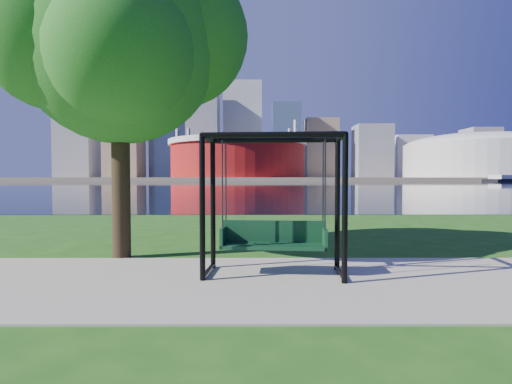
{
  "coord_description": "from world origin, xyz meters",
  "views": [
    {
      "loc": [
        0.26,
        -7.27,
        1.81
      ],
      "look_at": [
        0.28,
        0.0,
        1.55
      ],
      "focal_mm": 28.0,
      "sensor_mm": 36.0,
      "label": 1
    }
  ],
  "objects": [
    {
      "name": "stadium",
      "position": [
        -10.0,
        235.0,
        14.23
      ],
      "size": [
        83.0,
        83.0,
        32.0
      ],
      "color": "maroon",
      "rests_on": "far_bank"
    },
    {
      "name": "swing",
      "position": [
        0.6,
        0.01,
        1.25
      ],
      "size": [
        2.6,
        1.29,
        2.58
      ],
      "rotation": [
        0.0,
        0.0,
        -0.08
      ],
      "color": "black",
      "rests_on": "ground"
    },
    {
      "name": "far_bank",
      "position": [
        0.0,
        306.0,
        1.0
      ],
      "size": [
        900.0,
        228.0,
        2.0
      ],
      "primitive_type": "cube",
      "color": "#937F60",
      "rests_on": "ground"
    },
    {
      "name": "ground",
      "position": [
        0.0,
        0.0,
        0.0
      ],
      "size": [
        900.0,
        900.0,
        0.0
      ],
      "primitive_type": "plane",
      "color": "#1E5114",
      "rests_on": "ground"
    },
    {
      "name": "path",
      "position": [
        0.0,
        -0.5,
        0.01
      ],
      "size": [
        120.0,
        4.0,
        0.03
      ],
      "primitive_type": "cube",
      "color": "#9E937F",
      "rests_on": "ground"
    },
    {
      "name": "park_tree",
      "position": [
        -2.79,
        1.72,
        4.9
      ],
      "size": [
        5.68,
        5.13,
        7.05
      ],
      "color": "black",
      "rests_on": "ground"
    },
    {
      "name": "arena",
      "position": [
        135.0,
        235.0,
        15.87
      ],
      "size": [
        84.0,
        84.0,
        26.56
      ],
      "color": "beige",
      "rests_on": "far_bank"
    },
    {
      "name": "river",
      "position": [
        0.0,
        102.0,
        0.01
      ],
      "size": [
        900.0,
        180.0,
        0.02
      ],
      "primitive_type": "cube",
      "color": "black",
      "rests_on": "ground"
    },
    {
      "name": "skyline",
      "position": [
        -4.27,
        319.39,
        35.89
      ],
      "size": [
        392.0,
        66.0,
        96.5
      ],
      "color": "gray",
      "rests_on": "far_bank"
    }
  ]
}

